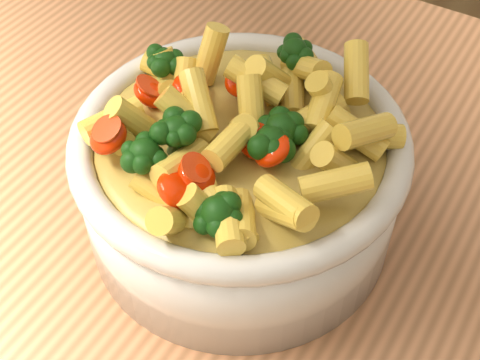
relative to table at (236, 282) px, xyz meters
The scene contains 3 objects.
table is the anchor object (origin of this frame).
serving_bowl 0.16m from the table, 29.79° to the right, with size 0.26×0.26×0.11m.
pasta_salad 0.23m from the table, 29.79° to the right, with size 0.20×0.20×0.05m.
Camera 1 is at (0.19, -0.31, 1.35)m, focal length 50.00 mm.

